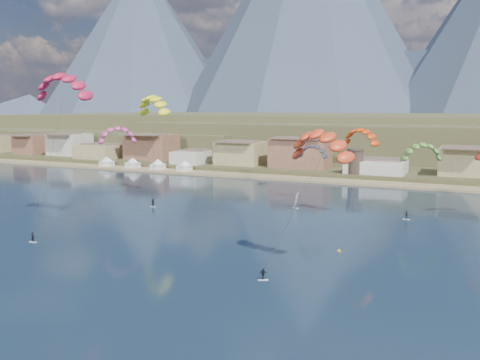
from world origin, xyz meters
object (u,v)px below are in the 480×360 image
(kitesurfer_orange, at_px, (321,141))
(kitesurfer_green, at_px, (422,149))
(kitesurfer_red, at_px, (63,83))
(kitesurfer_yellow, at_px, (154,103))
(windsurfer, at_px, (295,203))
(buoy, at_px, (339,251))
(watchtower, at_px, (355,161))

(kitesurfer_orange, relative_size, kitesurfer_green, 1.16)
(kitesurfer_red, xyz_separation_m, kitesurfer_yellow, (-4.56, 38.77, -3.69))
(kitesurfer_orange, height_order, windsurfer, kitesurfer_orange)
(kitesurfer_orange, bearing_deg, kitesurfer_green, 82.02)
(kitesurfer_yellow, height_order, kitesurfer_orange, kitesurfer_yellow)
(kitesurfer_orange, bearing_deg, kitesurfer_red, 172.38)
(kitesurfer_red, relative_size, buoy, 49.16)
(kitesurfer_orange, relative_size, windsurfer, 5.90)
(kitesurfer_orange, relative_size, buoy, 33.56)
(kitesurfer_orange, xyz_separation_m, kitesurfer_green, (8.14, 58.12, -5.29))
(kitesurfer_red, bearing_deg, windsurfer, 45.99)
(kitesurfer_yellow, xyz_separation_m, windsurfer, (41.39, -0.64, -24.66))
(watchtower, bearing_deg, kitesurfer_red, -112.10)
(watchtower, height_order, buoy, watchtower)
(kitesurfer_red, height_order, buoy, kitesurfer_red)
(kitesurfer_red, height_order, kitesurfer_green, kitesurfer_red)
(buoy, bearing_deg, kitesurfer_green, 80.19)
(kitesurfer_red, distance_m, buoy, 63.84)
(kitesurfer_yellow, bearing_deg, buoy, -29.43)
(kitesurfer_green, height_order, buoy, kitesurfer_green)
(kitesurfer_yellow, distance_m, windsurfer, 48.19)
(watchtower, xyz_separation_m, windsurfer, (-1.75, -56.86, -5.14))
(kitesurfer_orange, distance_m, windsurfer, 53.01)
(kitesurfer_yellow, bearing_deg, kitesurfer_green, 9.71)
(kitesurfer_red, bearing_deg, kitesurfer_green, 38.12)
(kitesurfer_green, bearing_deg, kitesurfer_yellow, -170.29)
(watchtower, relative_size, kitesurfer_red, 0.26)
(kitesurfer_orange, height_order, kitesurfer_green, kitesurfer_orange)
(watchtower, height_order, kitesurfer_red, kitesurfer_red)
(kitesurfer_orange, xyz_separation_m, windsurfer, (-19.50, 45.67, -18.57))
(watchtower, distance_m, kitesurfer_red, 105.12)
(watchtower, distance_m, kitesurfer_green, 52.04)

